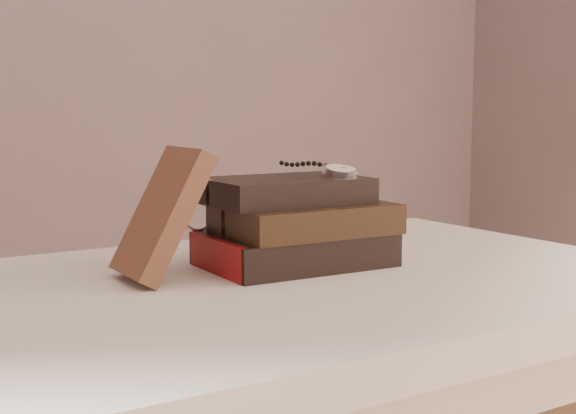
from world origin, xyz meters
TOP-DOWN VIEW (x-y plane):
  - table at (0.00, 0.35)m, footprint 1.00×0.60m
  - book_stack at (0.08, 0.40)m, footprint 0.23×0.16m
  - journal at (-0.09, 0.41)m, footprint 0.10×0.10m
  - pocket_watch at (0.14, 0.39)m, footprint 0.05×0.15m
  - eyeglasses at (0.01, 0.48)m, footprint 0.10×0.11m

SIDE VIEW (x-z plane):
  - table at x=0.00m, z-range 0.28..1.03m
  - book_stack at x=0.08m, z-range 0.75..0.86m
  - eyeglasses at x=0.01m, z-range 0.79..0.84m
  - journal at x=-0.09m, z-range 0.75..0.90m
  - pocket_watch at x=0.14m, z-range 0.86..0.88m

